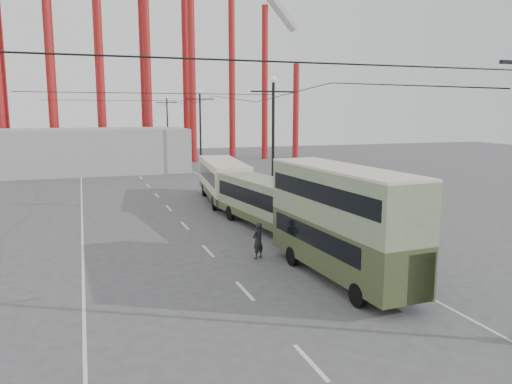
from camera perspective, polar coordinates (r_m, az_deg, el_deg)
name	(u,v)px	position (r m, az deg, el deg)	size (l,w,h in m)	color
ground	(312,328)	(16.92, 6.40, -15.24)	(160.00, 160.00, 0.00)	#4B4B4D
road_markings	(176,214)	(34.77, -9.10, -2.50)	(12.52, 120.00, 0.01)	silver
lamp_post_mid	(273,146)	(34.24, 1.96, 5.33)	(3.20, 0.44, 9.32)	black
lamp_post_far	(200,133)	(55.30, -6.37, 6.75)	(3.20, 0.44, 9.32)	black
lamp_post_distant	(168,127)	(76.88, -10.08, 7.34)	(3.20, 0.44, 9.32)	black
fairground_shed	(89,151)	(61.02, -18.55, 4.51)	(22.00, 10.00, 5.00)	#9B9C97
double_decker_bus	(342,217)	(20.88, 9.75, -2.88)	(2.69, 8.95, 4.75)	#394826
single_decker_green	(267,202)	(29.85, 1.31, -1.09)	(3.67, 10.56, 2.92)	slate
single_decker_cream	(223,179)	(38.92, -3.78, 1.53)	(3.78, 10.53, 3.20)	beige
pedestrian	(258,240)	(23.94, 0.22, -5.56)	(0.64, 0.42, 1.77)	black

